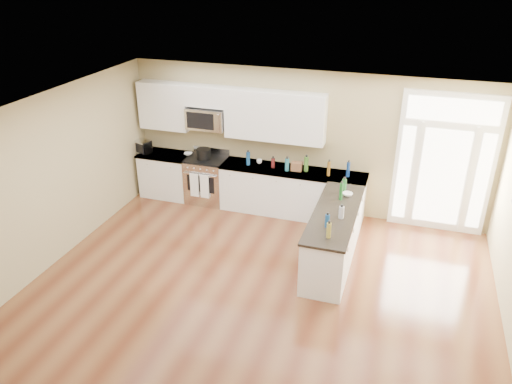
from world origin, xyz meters
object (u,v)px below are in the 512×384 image
kitchen_range (207,180)px  stockpot (204,153)px  toaster_oven (143,146)px  peninsula_cabinet (333,238)px

kitchen_range → stockpot: stockpot is taller
kitchen_range → toaster_oven: 1.51m
stockpot → toaster_oven: 1.35m
stockpot → toaster_oven: toaster_oven is taller
peninsula_cabinet → toaster_oven: (-4.28, 1.38, 0.64)m
stockpot → kitchen_range: bearing=23.5°
toaster_oven → peninsula_cabinet: bearing=3.4°
kitchen_range → stockpot: size_ratio=3.74×
peninsula_cabinet → toaster_oven: size_ratio=7.49×
toaster_oven → stockpot: bearing=23.3°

